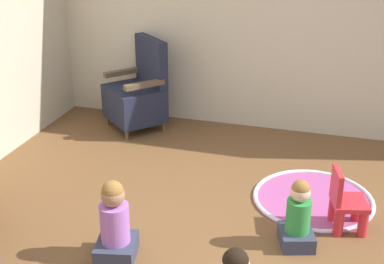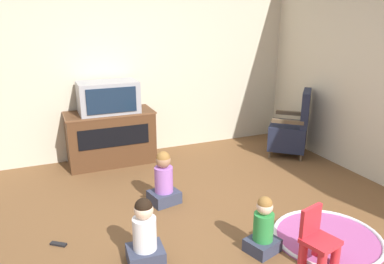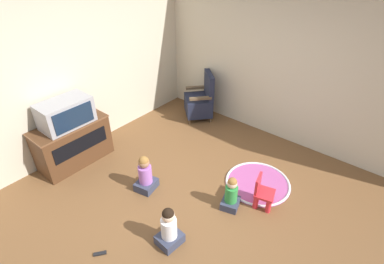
{
  "view_description": "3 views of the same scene",
  "coord_description": "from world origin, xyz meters",
  "px_view_note": "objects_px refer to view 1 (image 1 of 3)",
  "views": [
    {
      "loc": [
        -2.97,
        -0.59,
        2.27
      ],
      "look_at": [
        0.21,
        0.34,
        0.82
      ],
      "focal_mm": 50.0,
      "sensor_mm": 36.0,
      "label": 1
    },
    {
      "loc": [
        -1.35,
        -2.74,
        1.95
      ],
      "look_at": [
        -0.02,
        0.43,
        0.88
      ],
      "focal_mm": 35.0,
      "sensor_mm": 36.0,
      "label": 2
    },
    {
      "loc": [
        -2.32,
        -1.87,
        3.17
      ],
      "look_at": [
        0.36,
        0.34,
        0.9
      ],
      "focal_mm": 28.0,
      "sensor_mm": 36.0,
      "label": 3
    }
  ],
  "objects_px": {
    "black_armchair": "(138,94)",
    "child_watching_left": "(298,218)",
    "child_watching_center": "(115,225)",
    "yellow_kid_chair": "(346,205)"
  },
  "relations": [
    {
      "from": "yellow_kid_chair",
      "to": "child_watching_center",
      "type": "relative_size",
      "value": 0.82
    },
    {
      "from": "black_armchair",
      "to": "yellow_kid_chair",
      "type": "height_order",
      "value": "black_armchair"
    },
    {
      "from": "yellow_kid_chair",
      "to": "child_watching_center",
      "type": "height_order",
      "value": "child_watching_center"
    },
    {
      "from": "yellow_kid_chair",
      "to": "child_watching_left",
      "type": "xyz_separation_m",
      "value": [
        -0.31,
        0.32,
        0.03
      ]
    },
    {
      "from": "black_armchair",
      "to": "child_watching_center",
      "type": "relative_size",
      "value": 1.61
    },
    {
      "from": "yellow_kid_chair",
      "to": "black_armchair",
      "type": "bearing_deg",
      "value": 43.27
    },
    {
      "from": "black_armchair",
      "to": "yellow_kid_chair",
      "type": "relative_size",
      "value": 1.97
    },
    {
      "from": "black_armchair",
      "to": "child_watching_left",
      "type": "height_order",
      "value": "black_armchair"
    },
    {
      "from": "black_armchair",
      "to": "child_watching_center",
      "type": "xyz_separation_m",
      "value": [
        -2.18,
        -0.7,
        -0.11
      ]
    },
    {
      "from": "black_armchair",
      "to": "child_watching_center",
      "type": "height_order",
      "value": "black_armchair"
    }
  ]
}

